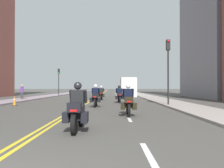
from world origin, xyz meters
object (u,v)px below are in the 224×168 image
object	(u,v)px
traffic_light_far	(60,77)
traffic_cone_0	(16,101)
motorcycle_3	(120,95)
motorcycle_2	(96,97)
motorcycle_1	(129,102)
motorcycle_4	(102,94)
pedestrian_1	(23,92)
motorcycle_0	(78,111)
parked_truck	(129,88)
traffic_light_near	(169,60)

from	to	relation	value
traffic_light_far	traffic_cone_0	bearing A→B (deg)	-86.20
motorcycle_3	traffic_cone_0	size ratio (longest dim) A/B	2.94
motorcycle_2	motorcycle_1	bearing A→B (deg)	-69.62
motorcycle_3	motorcycle_4	xyz separation A→B (m)	(-1.86, 4.70, -0.01)
pedestrian_1	motorcycle_0	bearing A→B (deg)	-80.68
motorcycle_1	motorcycle_3	distance (m)	9.72
motorcycle_4	traffic_light_far	bearing A→B (deg)	122.75
motorcycle_4	traffic_cone_0	xyz separation A→B (m)	(-6.26, -8.09, -0.27)
motorcycle_4	traffic_cone_0	bearing A→B (deg)	-126.19
motorcycle_2	motorcycle_3	size ratio (longest dim) A/B	0.99
motorcycle_0	motorcycle_1	distance (m)	4.42
motorcycle_0	motorcycle_2	xyz separation A→B (m)	(-0.07, 9.22, 0.03)
motorcycle_1	parked_truck	xyz separation A→B (m)	(1.63, 24.51, 0.61)
motorcycle_3	traffic_light_far	size ratio (longest dim) A/B	0.49
traffic_cone_0	parked_truck	world-z (taller)	parked_truck
traffic_light_near	motorcycle_0	bearing A→B (deg)	-118.23
motorcycle_3	traffic_cone_0	xyz separation A→B (m)	(-8.12, -3.40, -0.28)
motorcycle_4	traffic_light_near	world-z (taller)	traffic_light_near
traffic_light_near	traffic_light_far	xyz separation A→B (m)	(-13.07, 21.02, -0.34)
motorcycle_0	pedestrian_1	distance (m)	20.59
pedestrian_1	motorcycle_4	bearing A→B (deg)	-17.46
parked_truck	traffic_cone_0	bearing A→B (deg)	-118.54
motorcycle_4	pedestrian_1	distance (m)	8.89
motorcycle_1	traffic_light_far	world-z (taller)	traffic_light_far
motorcycle_3	traffic_light_far	distance (m)	19.88
traffic_light_near	pedestrian_1	bearing A→B (deg)	149.12
traffic_light_far	pedestrian_1	distance (m)	12.71
motorcycle_0	motorcycle_3	xyz separation A→B (m)	(1.78, 13.69, 0.01)
motorcycle_1	traffic_light_near	world-z (taller)	traffic_light_near
traffic_light_near	motorcycle_3	bearing A→B (deg)	133.84
traffic_light_far	parked_truck	distance (m)	11.69
motorcycle_0	motorcycle_3	size ratio (longest dim) A/B	0.99
motorcycle_4	traffic_cone_0	world-z (taller)	motorcycle_4
traffic_cone_0	pedestrian_1	distance (m)	8.67
motorcycle_0	parked_truck	size ratio (longest dim) A/B	0.34
motorcycle_4	traffic_cone_0	distance (m)	10.24
motorcycle_0	motorcycle_3	world-z (taller)	motorcycle_3
motorcycle_2	traffic_light_far	xyz separation A→B (m)	(-7.65, 21.77, 2.43)
traffic_light_near	traffic_light_far	size ratio (longest dim) A/B	1.11
traffic_light_near	pedestrian_1	distance (m)	16.88
pedestrian_1	parked_truck	xyz separation A→B (m)	(12.52, 9.95, 0.40)
motorcycle_0	pedestrian_1	bearing A→B (deg)	115.57
motorcycle_0	motorcycle_3	distance (m)	13.81
traffic_light_near	motorcycle_2	bearing A→B (deg)	-172.10
motorcycle_1	motorcycle_4	world-z (taller)	motorcycle_1
motorcycle_2	parked_truck	world-z (taller)	parked_truck
motorcycle_0	traffic_light_far	world-z (taller)	traffic_light_far
motorcycle_2	motorcycle_4	distance (m)	9.17
motorcycle_0	motorcycle_4	xyz separation A→B (m)	(-0.08, 18.38, 0.00)
traffic_cone_0	pedestrian_1	size ratio (longest dim) A/B	0.44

